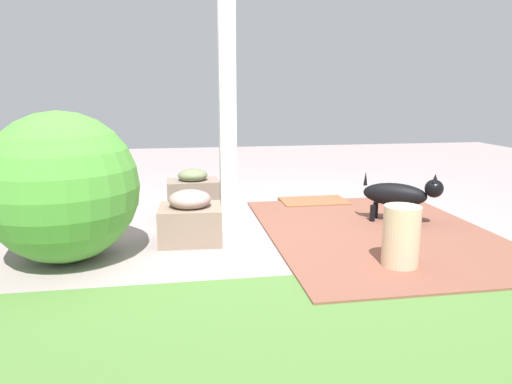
{
  "coord_description": "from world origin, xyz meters",
  "views": [
    {
      "loc": [
        0.75,
        3.73,
        1.14
      ],
      "look_at": [
        0.11,
        -0.07,
        0.32
      ],
      "focal_mm": 33.21,
      "sensor_mm": 36.0,
      "label": 1
    }
  ],
  "objects_px": {
    "terracotta_pot_spiky": "(76,192)",
    "stone_planter_nearest": "(193,195)",
    "porch_pillar": "(227,81)",
    "round_shrub": "(62,187)",
    "dog": "(400,194)",
    "doormat": "(314,202)",
    "ceramic_urn": "(401,237)",
    "stone_planter_near": "(190,219)"
  },
  "relations": [
    {
      "from": "stone_planter_nearest",
      "to": "round_shrub",
      "type": "xyz_separation_m",
      "value": [
        0.9,
        1.02,
        0.31
      ]
    },
    {
      "from": "stone_planter_near",
      "to": "round_shrub",
      "type": "height_order",
      "value": "round_shrub"
    },
    {
      "from": "dog",
      "to": "stone_planter_near",
      "type": "bearing_deg",
      "value": 5.85
    },
    {
      "from": "terracotta_pot_spiky",
      "to": "ceramic_urn",
      "type": "bearing_deg",
      "value": 146.3
    },
    {
      "from": "porch_pillar",
      "to": "dog",
      "type": "height_order",
      "value": "porch_pillar"
    },
    {
      "from": "stone_planter_near",
      "to": "ceramic_urn",
      "type": "bearing_deg",
      "value": 149.55
    },
    {
      "from": "stone_planter_nearest",
      "to": "stone_planter_near",
      "type": "distance_m",
      "value": 0.76
    },
    {
      "from": "porch_pillar",
      "to": "dog",
      "type": "bearing_deg",
      "value": 175.1
    },
    {
      "from": "stone_planter_nearest",
      "to": "stone_planter_near",
      "type": "relative_size",
      "value": 0.97
    },
    {
      "from": "porch_pillar",
      "to": "stone_planter_nearest",
      "type": "xyz_separation_m",
      "value": [
        0.28,
        -0.44,
        -1.02
      ]
    },
    {
      "from": "terracotta_pot_spiky",
      "to": "stone_planter_nearest",
      "type": "bearing_deg",
      "value": 179.82
    },
    {
      "from": "porch_pillar",
      "to": "ceramic_urn",
      "type": "distance_m",
      "value": 1.8
    },
    {
      "from": "porch_pillar",
      "to": "doormat",
      "type": "bearing_deg",
      "value": -141.92
    },
    {
      "from": "stone_planter_nearest",
      "to": "dog",
      "type": "xyz_separation_m",
      "value": [
        -1.76,
        0.57,
        0.06
      ]
    },
    {
      "from": "porch_pillar",
      "to": "stone_planter_near",
      "type": "bearing_deg",
      "value": 43.45
    },
    {
      "from": "ceramic_urn",
      "to": "porch_pillar",
      "type": "bearing_deg",
      "value": -47.43
    },
    {
      "from": "stone_planter_nearest",
      "to": "round_shrub",
      "type": "bearing_deg",
      "value": 48.45
    },
    {
      "from": "stone_planter_near",
      "to": "dog",
      "type": "relative_size",
      "value": 0.81
    },
    {
      "from": "stone_planter_near",
      "to": "doormat",
      "type": "bearing_deg",
      "value": -140.48
    },
    {
      "from": "round_shrub",
      "to": "terracotta_pot_spiky",
      "type": "xyz_separation_m",
      "value": [
        0.13,
        -1.02,
        -0.24
      ]
    },
    {
      "from": "terracotta_pot_spiky",
      "to": "doormat",
      "type": "relative_size",
      "value": 0.82
    },
    {
      "from": "round_shrub",
      "to": "ceramic_urn",
      "type": "height_order",
      "value": "round_shrub"
    },
    {
      "from": "dog",
      "to": "round_shrub",
      "type": "bearing_deg",
      "value": 9.56
    },
    {
      "from": "porch_pillar",
      "to": "round_shrub",
      "type": "bearing_deg",
      "value": 25.94
    },
    {
      "from": "stone_planter_near",
      "to": "doormat",
      "type": "relative_size",
      "value": 0.73
    },
    {
      "from": "porch_pillar",
      "to": "doormat",
      "type": "height_order",
      "value": "porch_pillar"
    },
    {
      "from": "dog",
      "to": "doormat",
      "type": "xyz_separation_m",
      "value": [
        0.51,
        -0.89,
        -0.25
      ]
    },
    {
      "from": "stone_planter_nearest",
      "to": "ceramic_urn",
      "type": "relative_size",
      "value": 1.15
    },
    {
      "from": "porch_pillar",
      "to": "ceramic_urn",
      "type": "height_order",
      "value": "porch_pillar"
    },
    {
      "from": "stone_planter_nearest",
      "to": "ceramic_urn",
      "type": "height_order",
      "value": "stone_planter_nearest"
    },
    {
      "from": "stone_planter_near",
      "to": "ceramic_urn",
      "type": "distance_m",
      "value": 1.55
    },
    {
      "from": "stone_planter_nearest",
      "to": "terracotta_pot_spiky",
      "type": "bearing_deg",
      "value": -0.18
    },
    {
      "from": "stone_planter_near",
      "to": "stone_planter_nearest",
      "type": "bearing_deg",
      "value": -93.82
    },
    {
      "from": "round_shrub",
      "to": "dog",
      "type": "height_order",
      "value": "round_shrub"
    },
    {
      "from": "terracotta_pot_spiky",
      "to": "ceramic_urn",
      "type": "xyz_separation_m",
      "value": [
        -2.32,
        1.55,
        -0.06
      ]
    },
    {
      "from": "stone_planter_near",
      "to": "ceramic_urn",
      "type": "height_order",
      "value": "ceramic_urn"
    },
    {
      "from": "stone_planter_nearest",
      "to": "doormat",
      "type": "xyz_separation_m",
      "value": [
        -1.25,
        -0.32,
        -0.19
      ]
    },
    {
      "from": "terracotta_pot_spiky",
      "to": "ceramic_urn",
      "type": "height_order",
      "value": "terracotta_pot_spiky"
    },
    {
      "from": "stone_planter_near",
      "to": "doormat",
      "type": "height_order",
      "value": "stone_planter_near"
    },
    {
      "from": "dog",
      "to": "doormat",
      "type": "bearing_deg",
      "value": -60.39
    },
    {
      "from": "round_shrub",
      "to": "stone_planter_near",
      "type": "bearing_deg",
      "value": -162.87
    },
    {
      "from": "stone_planter_nearest",
      "to": "doormat",
      "type": "height_order",
      "value": "stone_planter_nearest"
    }
  ]
}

